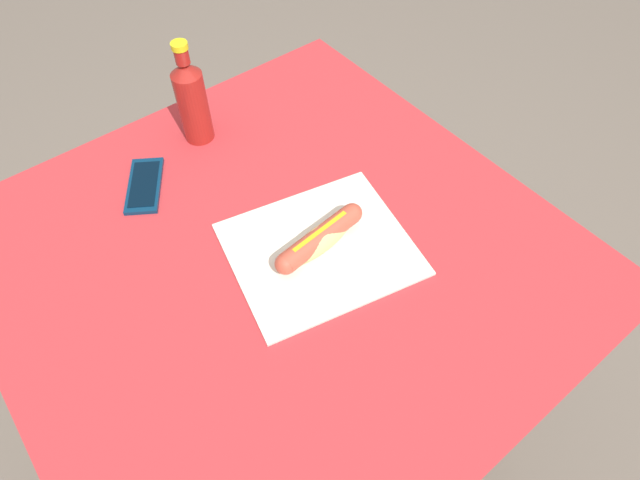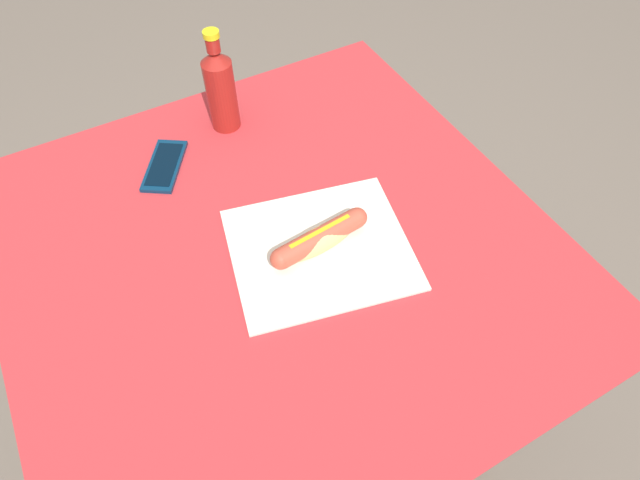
{
  "view_description": "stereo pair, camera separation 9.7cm",
  "coord_description": "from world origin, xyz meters",
  "views": [
    {
      "loc": [
        0.31,
        0.51,
        1.56
      ],
      "look_at": [
        -0.06,
        0.05,
        0.78
      ],
      "focal_mm": 30.25,
      "sensor_mm": 36.0,
      "label": 1
    },
    {
      "loc": [
        0.22,
        0.56,
        1.56
      ],
      "look_at": [
        -0.06,
        0.05,
        0.78
      ],
      "focal_mm": 30.25,
      "sensor_mm": 36.0,
      "label": 2
    }
  ],
  "objects": [
    {
      "name": "cell_phone",
      "position": [
        0.12,
        -0.3,
        0.76
      ],
      "size": [
        0.14,
        0.16,
        0.01
      ],
      "color": "#0A2D4C",
      "rests_on": "dining_table"
    },
    {
      "name": "ground_plane",
      "position": [
        0.0,
        0.0,
        0.0
      ],
      "size": [
        6.0,
        6.0,
        0.0
      ],
      "primitive_type": "plane",
      "color": "#6B6056",
      "rests_on": "ground"
    },
    {
      "name": "paper_wrapper",
      "position": [
        -0.06,
        0.05,
        0.76
      ],
      "size": [
        0.38,
        0.34,
        0.01
      ],
      "primitive_type": "cube",
      "rotation": [
        0.0,
        0.0,
        -0.22
      ],
      "color": "silver",
      "rests_on": "dining_table"
    },
    {
      "name": "dining_table",
      "position": [
        0.0,
        0.0,
        0.62
      ],
      "size": [
        0.99,
        1.0,
        0.75
      ],
      "color": "brown",
      "rests_on": "ground"
    },
    {
      "name": "hot_dog",
      "position": [
        -0.06,
        0.05,
        0.79
      ],
      "size": [
        0.2,
        0.06,
        0.05
      ],
      "color": "#E5BC75",
      "rests_on": "paper_wrapper"
    },
    {
      "name": "soda_bottle",
      "position": [
        -0.05,
        -0.36,
        0.85
      ],
      "size": [
        0.06,
        0.06,
        0.23
      ],
      "color": "maroon",
      "rests_on": "dining_table"
    }
  ]
}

